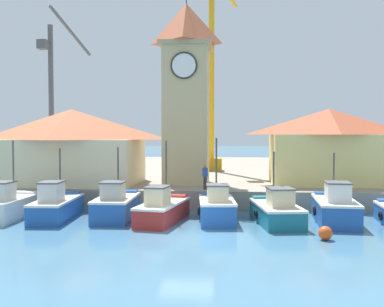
{
  "coord_description": "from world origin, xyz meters",
  "views": [
    {
      "loc": [
        2.08,
        -20.83,
        4.87
      ],
      "look_at": [
        -0.59,
        9.2,
        3.5
      ],
      "focal_mm": 42.0,
      "sensor_mm": 36.0,
      "label": 1
    }
  ],
  "objects": [
    {
      "name": "clock_tower",
      "position": [
        -1.19,
        11.31,
        8.04
      ],
      "size": [
        3.64,
        3.64,
        14.47
      ],
      "color": "tan",
      "rests_on": "quay_wharf"
    },
    {
      "name": "quay_wharf",
      "position": [
        0.0,
        27.2,
        0.61
      ],
      "size": [
        120.0,
        40.0,
        1.22
      ],
      "primitive_type": "cube",
      "color": "gray",
      "rests_on": "ground"
    },
    {
      "name": "dock_worker_near_tower",
      "position": [
        0.36,
        8.05,
        2.06
      ],
      "size": [
        0.34,
        0.22,
        1.62
      ],
      "color": "#33333D",
      "rests_on": "quay_wharf"
    },
    {
      "name": "fishing_boat_left_inner",
      "position": [
        -4.43,
        3.87,
        0.79
      ],
      "size": [
        2.18,
        4.44,
        4.07
      ],
      "color": "#2356A8",
      "rests_on": "ground"
    },
    {
      "name": "port_crane_near",
      "position": [
        -17.86,
        27.79,
        7.41
      ],
      "size": [
        3.48,
        8.4,
        17.78
      ],
      "color": "#353539",
      "rests_on": "quay_wharf"
    },
    {
      "name": "fishing_boat_right_inner",
      "position": [
        7.65,
        3.83,
        0.81
      ],
      "size": [
        2.32,
        4.8,
        3.78
      ],
      "color": "#2356A8",
      "rests_on": "ground"
    },
    {
      "name": "fishing_boat_center",
      "position": [
        1.26,
        3.67,
        0.77
      ],
      "size": [
        2.25,
        4.29,
        4.6
      ],
      "color": "#2356A8",
      "rests_on": "ground"
    },
    {
      "name": "fishing_boat_mid_left",
      "position": [
        -1.7,
        3.32,
        0.71
      ],
      "size": [
        2.59,
        5.09,
        4.45
      ],
      "color": "#AD2823",
      "rests_on": "ground"
    },
    {
      "name": "mooring_buoy",
      "position": [
        6.34,
        -0.14,
        0.32
      ],
      "size": [
        0.64,
        0.64,
        0.64
      ],
      "primitive_type": "sphere",
      "color": "#E54C19",
      "rests_on": "ground"
    },
    {
      "name": "warehouse_left",
      "position": [
        -9.51,
        10.77,
        3.97
      ],
      "size": [
        10.01,
        6.76,
        5.38
      ],
      "color": "beige",
      "rests_on": "quay_wharf"
    },
    {
      "name": "warehouse_right",
      "position": [
        9.0,
        12.09,
        3.99
      ],
      "size": [
        8.44,
        5.5,
        5.4
      ],
      "color": "#E5D17A",
      "rests_on": "quay_wharf"
    },
    {
      "name": "ground_plane",
      "position": [
        0.0,
        0.0,
        0.0
      ],
      "size": [
        300.0,
        300.0,
        0.0
      ],
      "primitive_type": "plane",
      "color": "teal"
    },
    {
      "name": "fishing_boat_mid_right",
      "position": [
        4.48,
        3.41,
        0.69
      ],
      "size": [
        2.75,
        5.01,
        3.87
      ],
      "color": "#196B7F",
      "rests_on": "ground"
    },
    {
      "name": "fishing_boat_far_left",
      "position": [
        -10.55,
        3.47,
        0.76
      ],
      "size": [
        1.89,
        4.48,
        4.45
      ],
      "color": "silver",
      "rests_on": "ground"
    },
    {
      "name": "port_crane_far",
      "position": [
        0.13,
        22.74,
        9.08
      ],
      "size": [
        3.51,
        7.54,
        20.18
      ],
      "color": "#976E11",
      "rests_on": "quay_wharf"
    },
    {
      "name": "fishing_boat_left_outer",
      "position": [
        -7.81,
        3.63,
        0.75
      ],
      "size": [
        2.12,
        5.14,
        4.0
      ],
      "color": "#2356A8",
      "rests_on": "ground"
    }
  ]
}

